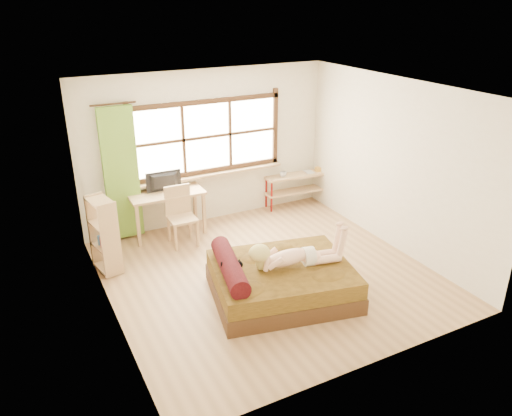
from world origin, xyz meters
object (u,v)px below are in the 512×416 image
bookshelf (104,235)px  bed (279,280)px  pipe_shelf (297,182)px  chair (180,212)px  desk (167,198)px  kitten (230,268)px  woman (295,247)px

bookshelf → bed: bearing=-54.2°
bookshelf → pipe_shelf: bearing=1.4°
chair → pipe_shelf: 2.59m
desk → pipe_shelf: (2.64, 0.12, -0.21)m
bed → kitten: bearing=-175.5°
chair → bookshelf: size_ratio=0.85×
woman → kitten: size_ratio=4.67×
woman → pipe_shelf: woman is taller
pipe_shelf → kitten: bearing=-130.5°
desk → pipe_shelf: size_ratio=0.97×
bed → desk: (-0.72, 2.53, 0.42)m
desk → chair: size_ratio=1.29×
bed → pipe_shelf: size_ratio=1.65×
bed → woman: size_ratio=1.64×
bed → pipe_shelf: bearing=66.3°
bed → woman: (0.19, -0.06, 0.49)m
bed → bookshelf: bearing=149.1°
kitten → bookshelf: 2.11m
pipe_shelf → bookshelf: size_ratio=1.12×
chair → bookshelf: bookshelf is taller
pipe_shelf → bed: bearing=-121.0°
woman → pipe_shelf: bearing=69.7°
kitten → chair: 2.08m
kitten → bookshelf: size_ratio=0.24×
chair → bookshelf: 1.35m
pipe_shelf → bookshelf: bookshelf is taller
kitten → pipe_shelf: bearing=56.8°
kitten → pipe_shelf: 3.65m
kitten → bookshelf: bookshelf is taller
bed → pipe_shelf: (1.92, 2.65, 0.21)m
desk → bookshelf: bearing=-147.3°
bed → bookshelf: bookshelf is taller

